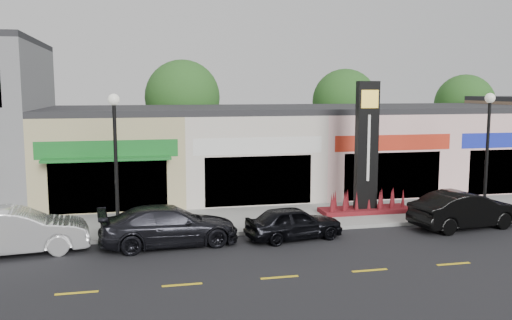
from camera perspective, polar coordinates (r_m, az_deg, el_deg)
The scene contains 17 objects.
ground at distance 20.76m, azimuth 8.43°, elevation -8.80°, with size 120.00×120.00×0.00m, color black.
sidewalk at distance 24.72m, azimuth 4.83°, elevation -5.92°, with size 52.00×4.30×0.15m, color gray.
curb at distance 22.64m, azimuth 6.53°, elevation -7.19°, with size 52.00×0.20×0.15m, color gray.
shop_beige at distance 30.28m, azimuth -14.87°, elevation 0.79°, with size 7.00×10.85×4.80m.
shop_cream at distance 30.79m, azimuth -1.74°, elevation 1.14°, with size 7.00×10.01×4.80m.
shop_pink_w at distance 32.82m, azimuth 10.36°, elevation 1.42°, with size 7.00×10.01×4.80m.
shop_pink_e at distance 36.11m, azimuth 20.66°, elevation 1.60°, with size 7.00×10.01×4.80m.
tree_rear_west at distance 38.23m, azimuth -7.73°, elevation 6.55°, with size 5.20×5.20×7.83m.
tree_rear_mid at distance 41.03m, azimuth 9.32°, elevation 6.11°, with size 4.80×4.80×7.29m.
tree_rear_east at distance 45.69m, azimuth 21.09°, elevation 5.51°, with size 4.60×4.60×6.94m.
lamp_west_near at distance 21.24m, azimuth -14.57°, elevation 0.98°, with size 0.44×0.44×5.47m.
lamp_east_near at distance 26.10m, azimuth 23.20°, elevation 1.79°, with size 0.44×0.44×5.47m.
pylon_sign at distance 25.22m, azimuth 11.51°, elevation -0.69°, with size 4.20×1.30×6.00m.
car_white_van at distance 20.97m, azimuth -24.07°, elevation -6.87°, with size 5.01×1.75×1.65m, color white.
car_dark_sedan at distance 20.53m, azimuth -9.12°, elevation -6.84°, with size 5.14×2.09×1.49m, color black.
car_black_sedan at distance 21.17m, azimuth 4.01°, elevation -6.60°, with size 3.80×1.53×1.30m, color black.
car_black_conv at distance 24.33m, azimuth 21.17°, elevation -4.92°, with size 4.73×1.65×1.56m, color black.
Camera 1 is at (-7.20, -18.60, 5.78)m, focal length 38.00 mm.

